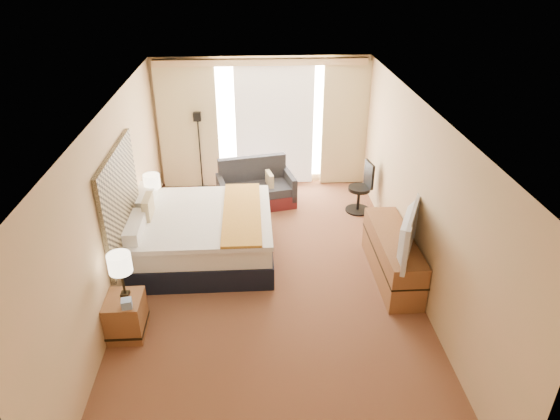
{
  "coord_description": "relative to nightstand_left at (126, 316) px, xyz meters",
  "views": [
    {
      "loc": [
        -0.21,
        -6.11,
        4.45
      ],
      "look_at": [
        0.18,
        0.4,
        0.97
      ],
      "focal_mm": 32.0,
      "sensor_mm": 36.0,
      "label": 1
    }
  ],
  "objects": [
    {
      "name": "floor",
      "position": [
        1.87,
        1.05,
        -0.28
      ],
      "size": [
        4.2,
        7.0,
        0.02
      ],
      "primitive_type": "cube",
      "color": "#53171B",
      "rests_on": "ground"
    },
    {
      "name": "ceiling",
      "position": [
        1.87,
        1.05,
        2.33
      ],
      "size": [
        4.2,
        7.0,
        0.02
      ],
      "primitive_type": "cube",
      "color": "silver",
      "rests_on": "wall_back"
    },
    {
      "name": "wall_back",
      "position": [
        1.87,
        4.55,
        1.02
      ],
      "size": [
        4.2,
        0.02,
        2.6
      ],
      "primitive_type": "cube",
      "color": "tan",
      "rests_on": "ground"
    },
    {
      "name": "wall_front",
      "position": [
        1.87,
        -2.45,
        1.02
      ],
      "size": [
        4.2,
        0.02,
        2.6
      ],
      "primitive_type": "cube",
      "color": "tan",
      "rests_on": "ground"
    },
    {
      "name": "wall_left",
      "position": [
        -0.23,
        1.05,
        1.02
      ],
      "size": [
        0.02,
        7.0,
        2.6
      ],
      "primitive_type": "cube",
      "color": "tan",
      "rests_on": "ground"
    },
    {
      "name": "wall_right",
      "position": [
        3.97,
        1.05,
        1.02
      ],
      "size": [
        0.02,
        7.0,
        2.6
      ],
      "primitive_type": "cube",
      "color": "tan",
      "rests_on": "ground"
    },
    {
      "name": "headboard",
      "position": [
        -0.19,
        1.25,
        1.01
      ],
      "size": [
        0.06,
        1.85,
        1.5
      ],
      "primitive_type": "cube",
      "color": "black",
      "rests_on": "wall_left"
    },
    {
      "name": "nightstand_left",
      "position": [
        0.0,
        0.0,
        0.0
      ],
      "size": [
        0.45,
        0.52,
        0.55
      ],
      "primitive_type": "cube",
      "color": "brown",
      "rests_on": "floor"
    },
    {
      "name": "nightstand_right",
      "position": [
        0.0,
        2.5,
        0.0
      ],
      "size": [
        0.45,
        0.52,
        0.55
      ],
      "primitive_type": "cube",
      "color": "brown",
      "rests_on": "floor"
    },
    {
      "name": "media_dresser",
      "position": [
        3.7,
        1.05,
        0.07
      ],
      "size": [
        0.5,
        1.8,
        0.7
      ],
      "primitive_type": "cube",
      "color": "brown",
      "rests_on": "floor"
    },
    {
      "name": "window",
      "position": [
        2.12,
        4.52,
        1.04
      ],
      "size": [
        2.3,
        0.02,
        2.3
      ],
      "primitive_type": "cube",
      "color": "white",
      "rests_on": "wall_back"
    },
    {
      "name": "curtains",
      "position": [
        1.87,
        4.44,
        1.13
      ],
      "size": [
        4.12,
        0.19,
        2.56
      ],
      "color": "beige",
      "rests_on": "floor"
    },
    {
      "name": "bed",
      "position": [
        0.81,
        1.78,
        0.12
      ],
      "size": [
        2.21,
        2.03,
        1.08
      ],
      "color": "black",
      "rests_on": "floor"
    },
    {
      "name": "loveseat",
      "position": [
        1.71,
        3.54,
        0.02
      ],
      "size": [
        1.54,
        1.04,
        0.88
      ],
      "rotation": [
        0.0,
        0.0,
        0.21
      ],
      "color": "#52171A",
      "rests_on": "floor"
    },
    {
      "name": "floor_lamp",
      "position": [
        0.62,
        4.35,
        0.86
      ],
      "size": [
        0.2,
        0.2,
        1.6
      ],
      "color": "black",
      "rests_on": "floor"
    },
    {
      "name": "desk_chair",
      "position": [
        3.67,
        3.16,
        0.15
      ],
      "size": [
        0.47,
        0.47,
        0.97
      ],
      "rotation": [
        0.0,
        0.0,
        0.16
      ],
      "color": "black",
      "rests_on": "floor"
    },
    {
      "name": "lamp_left",
      "position": [
        0.02,
        0.07,
        0.75
      ],
      "size": [
        0.29,
        0.29,
        0.61
      ],
      "color": "black",
      "rests_on": "nightstand_left"
    },
    {
      "name": "lamp_right",
      "position": [
        -0.0,
        2.51,
        0.72
      ],
      "size": [
        0.27,
        0.27,
        0.57
      ],
      "color": "black",
      "rests_on": "nightstand_right"
    },
    {
      "name": "tissue_box",
      "position": [
        0.09,
        -0.17,
        0.33
      ],
      "size": [
        0.14,
        0.14,
        0.11
      ],
      "primitive_type": "cube",
      "rotation": [
        0.0,
        0.0,
        0.19
      ],
      "color": "#7F9BC5",
      "rests_on": "nightstand_left"
    },
    {
      "name": "telephone",
      "position": [
        0.03,
        2.61,
        0.31
      ],
      "size": [
        0.22,
        0.19,
        0.07
      ],
      "primitive_type": "cube",
      "rotation": [
        0.0,
        0.0,
        -0.27
      ],
      "color": "black",
      "rests_on": "nightstand_right"
    },
    {
      "name": "television",
      "position": [
        3.65,
        0.62,
        0.76
      ],
      "size": [
        0.62,
        1.12,
        0.67
      ],
      "primitive_type": "imported",
      "rotation": [
        0.0,
        0.0,
        1.15
      ],
      "color": "black",
      "rests_on": "media_dresser"
    }
  ]
}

